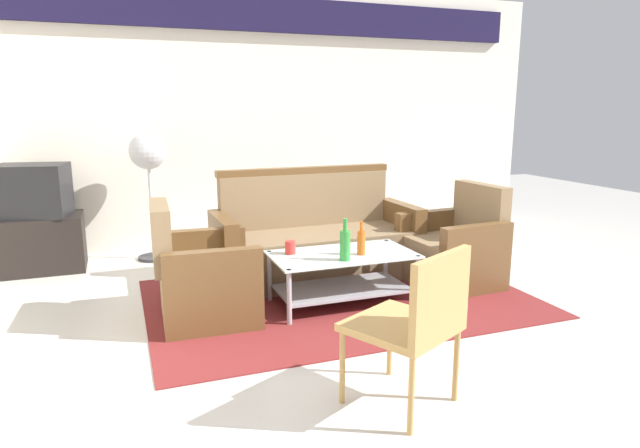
{
  "coord_description": "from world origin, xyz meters",
  "views": [
    {
      "loc": [
        -1.71,
        -3.0,
        1.52
      ],
      "look_at": [
        -0.31,
        0.76,
        0.65
      ],
      "focal_mm": 30.72,
      "sensor_mm": 36.0,
      "label": 1
    }
  ],
  "objects_px": {
    "bottle_orange": "(361,242)",
    "wicker_chair": "(417,317)",
    "armchair_left": "(203,280)",
    "coffee_table": "(342,271)",
    "tv_stand": "(38,244)",
    "pedestal_fan": "(148,159)",
    "cup": "(290,247)",
    "armchair_right": "(453,251)",
    "television": "(32,191)",
    "couch": "(316,243)",
    "bottle_green": "(345,245)"
  },
  "relations": [
    {
      "from": "cup",
      "to": "tv_stand",
      "type": "bearing_deg",
      "value": 139.03
    },
    {
      "from": "armchair_right",
      "to": "bottle_orange",
      "type": "relative_size",
      "value": 3.28
    },
    {
      "from": "couch",
      "to": "coffee_table",
      "type": "height_order",
      "value": "couch"
    },
    {
      "from": "armchair_left",
      "to": "television",
      "type": "xyz_separation_m",
      "value": [
        -1.26,
        1.73,
        0.47
      ]
    },
    {
      "from": "coffee_table",
      "to": "cup",
      "type": "height_order",
      "value": "cup"
    },
    {
      "from": "wicker_chair",
      "to": "television",
      "type": "bearing_deg",
      "value": 94.96
    },
    {
      "from": "armchair_right",
      "to": "television",
      "type": "xyz_separation_m",
      "value": [
        -3.42,
        1.67,
        0.47
      ]
    },
    {
      "from": "armchair_left",
      "to": "armchair_right",
      "type": "relative_size",
      "value": 1.0
    },
    {
      "from": "bottle_orange",
      "to": "wicker_chair",
      "type": "height_order",
      "value": "wicker_chair"
    },
    {
      "from": "coffee_table",
      "to": "tv_stand",
      "type": "bearing_deg",
      "value": 141.89
    },
    {
      "from": "coffee_table",
      "to": "bottle_green",
      "type": "relative_size",
      "value": 3.53
    },
    {
      "from": "armchair_left",
      "to": "tv_stand",
      "type": "distance_m",
      "value": 2.14
    },
    {
      "from": "armchair_left",
      "to": "coffee_table",
      "type": "xyz_separation_m",
      "value": [
        1.05,
        -0.09,
        -0.02
      ]
    },
    {
      "from": "armchair_right",
      "to": "cup",
      "type": "bearing_deg",
      "value": 86.21
    },
    {
      "from": "coffee_table",
      "to": "couch",
      "type": "bearing_deg",
      "value": 86.41
    },
    {
      "from": "television",
      "to": "bottle_orange",
      "type": "bearing_deg",
      "value": 152.33
    },
    {
      "from": "pedestal_fan",
      "to": "bottle_green",
      "type": "bearing_deg",
      "value": -58.99
    },
    {
      "from": "cup",
      "to": "television",
      "type": "relative_size",
      "value": 0.15
    },
    {
      "from": "cup",
      "to": "tv_stand",
      "type": "relative_size",
      "value": 0.12
    },
    {
      "from": "cup",
      "to": "television",
      "type": "bearing_deg",
      "value": 138.98
    },
    {
      "from": "armchair_left",
      "to": "bottle_orange",
      "type": "bearing_deg",
      "value": 84.21
    },
    {
      "from": "couch",
      "to": "tv_stand",
      "type": "xyz_separation_m",
      "value": [
        -2.36,
        1.09,
        -0.06
      ]
    },
    {
      "from": "bottle_orange",
      "to": "bottle_green",
      "type": "bearing_deg",
      "value": -150.48
    },
    {
      "from": "coffee_table",
      "to": "armchair_left",
      "type": "bearing_deg",
      "value": 175.05
    },
    {
      "from": "television",
      "to": "cup",
      "type": "bearing_deg",
      "value": 149.19
    },
    {
      "from": "pedestal_fan",
      "to": "coffee_table",
      "type": "bearing_deg",
      "value": -55.53
    },
    {
      "from": "television",
      "to": "wicker_chair",
      "type": "distance_m",
      "value": 3.94
    },
    {
      "from": "bottle_orange",
      "to": "television",
      "type": "relative_size",
      "value": 0.39
    },
    {
      "from": "cup",
      "to": "tv_stand",
      "type": "xyz_separation_m",
      "value": [
        -1.94,
        1.68,
        -0.2
      ]
    },
    {
      "from": "coffee_table",
      "to": "television",
      "type": "xyz_separation_m",
      "value": [
        -2.31,
        1.82,
        0.49
      ]
    },
    {
      "from": "bottle_green",
      "to": "tv_stand",
      "type": "xyz_separation_m",
      "value": [
        -2.26,
        1.99,
        -0.27
      ]
    },
    {
      "from": "cup",
      "to": "coffee_table",
      "type": "bearing_deg",
      "value": -19.36
    },
    {
      "from": "bottle_green",
      "to": "cup",
      "type": "height_order",
      "value": "bottle_green"
    },
    {
      "from": "television",
      "to": "wicker_chair",
      "type": "relative_size",
      "value": 0.8
    },
    {
      "from": "bottle_green",
      "to": "bottle_orange",
      "type": "height_order",
      "value": "bottle_green"
    },
    {
      "from": "tv_stand",
      "to": "wicker_chair",
      "type": "distance_m",
      "value": 3.93
    },
    {
      "from": "cup",
      "to": "television",
      "type": "xyz_separation_m",
      "value": [
        -1.94,
        1.69,
        0.3
      ]
    },
    {
      "from": "couch",
      "to": "coffee_table",
      "type": "relative_size",
      "value": 1.65
    },
    {
      "from": "armchair_left",
      "to": "coffee_table",
      "type": "distance_m",
      "value": 1.05
    },
    {
      "from": "couch",
      "to": "armchair_right",
      "type": "height_order",
      "value": "couch"
    },
    {
      "from": "armchair_left",
      "to": "wicker_chair",
      "type": "relative_size",
      "value": 1.01
    },
    {
      "from": "coffee_table",
      "to": "bottle_orange",
      "type": "relative_size",
      "value": 4.24
    },
    {
      "from": "armchair_right",
      "to": "tv_stand",
      "type": "height_order",
      "value": "armchair_right"
    },
    {
      "from": "couch",
      "to": "bottle_green",
      "type": "relative_size",
      "value": 5.82
    },
    {
      "from": "bottle_green",
      "to": "cup",
      "type": "bearing_deg",
      "value": 136.31
    },
    {
      "from": "bottle_orange",
      "to": "television",
      "type": "xyz_separation_m",
      "value": [
        -2.44,
        1.89,
        0.25
      ]
    },
    {
      "from": "coffee_table",
      "to": "wicker_chair",
      "type": "xyz_separation_m",
      "value": [
        -0.23,
        -1.51,
        0.22
      ]
    },
    {
      "from": "couch",
      "to": "bottle_orange",
      "type": "height_order",
      "value": "couch"
    },
    {
      "from": "wicker_chair",
      "to": "bottle_orange",
      "type": "bearing_deg",
      "value": 49.06
    },
    {
      "from": "couch",
      "to": "pedestal_fan",
      "type": "relative_size",
      "value": 1.43
    }
  ]
}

